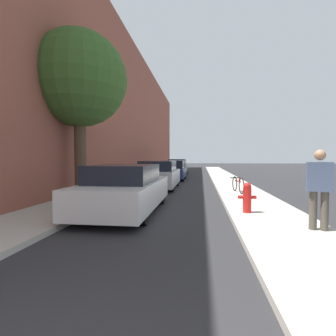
% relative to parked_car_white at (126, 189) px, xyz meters
% --- Properties ---
extents(ground_plane, '(120.00, 120.00, 0.00)m').
position_rel_parked_car_white_xyz_m(ground_plane, '(1.02, 8.99, -0.67)').
color(ground_plane, '#28282B').
extents(sidewalk_left, '(2.00, 52.00, 0.12)m').
position_rel_parked_car_white_xyz_m(sidewalk_left, '(-1.88, 8.99, -0.61)').
color(sidewalk_left, '#ADA89E').
rests_on(sidewalk_left, ground).
extents(sidewalk_right, '(2.00, 52.00, 0.12)m').
position_rel_parked_car_white_xyz_m(sidewalk_right, '(3.92, 8.99, -0.61)').
color(sidewalk_right, '#ADA89E').
rests_on(sidewalk_right, ground).
extents(building_facade_left, '(0.70, 52.00, 10.28)m').
position_rel_parked_car_white_xyz_m(building_facade_left, '(-3.23, 8.99, 4.48)').
color(building_facade_left, brown).
rests_on(building_facade_left, ground).
extents(parked_car_white, '(1.85, 4.65, 1.38)m').
position_rel_parked_car_white_xyz_m(parked_car_white, '(0.00, 0.00, 0.00)').
color(parked_car_white, black).
rests_on(parked_car_white, ground).
extents(parked_car_silver, '(1.86, 4.30, 1.42)m').
position_rel_parked_car_white_xyz_m(parked_car_silver, '(0.00, 5.97, 0.01)').
color(parked_car_silver, black).
rests_on(parked_car_silver, ground).
extents(parked_car_navy, '(1.76, 4.15, 1.38)m').
position_rel_parked_car_white_xyz_m(parked_car_navy, '(0.18, 11.36, -0.01)').
color(parked_car_navy, black).
rests_on(parked_car_navy, ground).
extents(parked_car_teal, '(1.69, 4.24, 1.45)m').
position_rel_parked_car_white_xyz_m(parked_car_teal, '(0.03, 16.87, 0.02)').
color(parked_car_teal, black).
rests_on(parked_car_teal, ground).
extents(street_tree_near, '(3.49, 3.49, 6.10)m').
position_rel_parked_car_white_xyz_m(street_tree_near, '(-2.29, 1.91, 3.77)').
color(street_tree_near, '#4C3A2B').
rests_on(street_tree_near, sidewalk_left).
extents(fire_hydrant, '(0.47, 0.22, 0.80)m').
position_rel_parked_car_white_xyz_m(fire_hydrant, '(3.40, -0.24, -0.14)').
color(fire_hydrant, red).
rests_on(fire_hydrant, sidewalk_right).
extents(pedestrian, '(0.51, 0.36, 1.62)m').
position_rel_parked_car_white_xyz_m(pedestrian, '(4.54, -1.82, 0.36)').
color(pedestrian, '#4C473D').
rests_on(pedestrian, sidewalk_right).
extents(bicycle, '(0.44, 1.57, 0.65)m').
position_rel_parked_car_white_xyz_m(bicycle, '(3.72, 3.95, -0.21)').
color(bicycle, black).
rests_on(bicycle, sidewalk_right).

